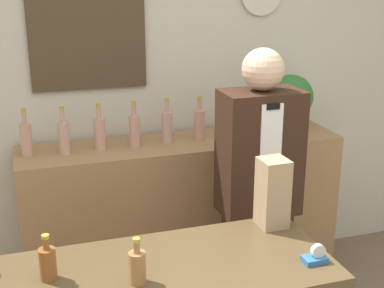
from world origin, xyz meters
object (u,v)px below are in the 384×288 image
at_px(shopkeeper, 258,201).
at_px(paper_bag, 273,193).
at_px(tape_dispenser, 316,257).
at_px(potted_plant, 291,100).

xyz_separation_m(shopkeeper, paper_bag, (-0.18, -0.53, 0.29)).
distance_m(shopkeeper, tape_dispenser, 0.89).
height_order(potted_plant, tape_dispenser, potted_plant).
xyz_separation_m(paper_bag, tape_dispenser, (0.02, -0.33, -0.13)).
xyz_separation_m(potted_plant, paper_bag, (-0.67, -1.12, -0.11)).
bearing_deg(potted_plant, shopkeeper, -129.31).
bearing_deg(tape_dispenser, shopkeeper, 79.67).
relative_size(shopkeeper, tape_dispenser, 18.25).
bearing_deg(potted_plant, paper_bag, -120.78).
bearing_deg(tape_dispenser, paper_bag, 94.16).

